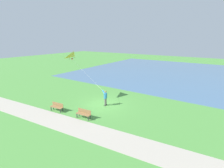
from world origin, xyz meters
name	(u,v)px	position (x,y,z in m)	size (l,w,h in m)	color
ground_plane	(104,105)	(0.00, 0.00, 0.00)	(120.00, 120.00, 0.00)	#4C8E3D
lake_water	(183,73)	(-24.06, 4.00, 0.00)	(36.00, 44.00, 0.01)	#476B8E
walkway_path	(86,130)	(5.22, 2.00, 0.01)	(2.40, 32.00, 0.02)	#ADA393
person_kite_flyer	(105,97)	(0.07, 0.24, 1.05)	(0.52, 0.62, 1.83)	#232328
flying_kite	(74,56)	(0.61, -3.81, 5.45)	(1.83, 4.25, 4.18)	yellow
park_bench_near_walkway	(57,106)	(4.07, -3.14, 0.51)	(0.59, 1.54, 0.88)	olive
park_bench_far_walkway	(84,113)	(3.71, 0.34, 0.51)	(0.59, 1.54, 0.88)	olive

